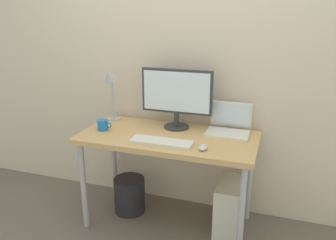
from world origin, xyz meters
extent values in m
plane|color=#665B51|center=(0.00, 0.00, 0.00)|extent=(6.00, 6.00, 0.00)
cube|color=beige|center=(0.00, 0.38, 1.30)|extent=(4.40, 0.04, 2.60)
cube|color=tan|center=(0.00, 0.00, 0.73)|extent=(1.32, 0.63, 0.04)
cylinder|color=#B2B2B7|center=(-0.60, -0.26, 0.35)|extent=(0.04, 0.04, 0.71)
cylinder|color=#B2B2B7|center=(0.60, -0.26, 0.35)|extent=(0.04, 0.04, 0.71)
cylinder|color=#B2B2B7|center=(-0.60, 0.26, 0.35)|extent=(0.04, 0.04, 0.71)
cylinder|color=#B2B2B7|center=(0.60, 0.26, 0.35)|extent=(0.04, 0.04, 0.71)
cylinder|color=#333338|center=(0.01, 0.19, 0.76)|extent=(0.20, 0.20, 0.01)
cylinder|color=#333338|center=(0.01, 0.19, 0.82)|extent=(0.04, 0.04, 0.11)
cube|color=#333338|center=(0.01, 0.19, 1.05)|extent=(0.56, 0.03, 0.34)
cube|color=white|center=(0.01, 0.17, 1.05)|extent=(0.53, 0.01, 0.31)
cube|color=silver|center=(0.42, 0.15, 0.76)|extent=(0.32, 0.22, 0.02)
cube|color=silver|center=(0.42, 0.28, 0.87)|extent=(0.32, 0.05, 0.21)
cube|color=white|center=(0.42, 0.27, 0.87)|extent=(0.30, 0.04, 0.18)
cylinder|color=#B2B2B7|center=(-0.56, 0.22, 0.76)|extent=(0.11, 0.11, 0.01)
cylinder|color=#B2B2B7|center=(-0.56, 0.22, 0.93)|extent=(0.02, 0.02, 0.34)
cone|color=#B2B2B7|center=(-0.56, 0.18, 1.13)|extent=(0.11, 0.14, 0.13)
cube|color=silver|center=(0.01, -0.18, 0.76)|extent=(0.44, 0.14, 0.02)
ellipsoid|color=silver|center=(0.31, -0.19, 0.77)|extent=(0.06, 0.09, 0.03)
cylinder|color=#1E72BF|center=(-0.52, -0.05, 0.79)|extent=(0.08, 0.08, 0.08)
torus|color=#1E72BF|center=(-0.46, -0.05, 0.80)|extent=(0.05, 0.01, 0.05)
cube|color=silver|center=(0.48, 0.02, 0.21)|extent=(0.18, 0.36, 0.42)
cylinder|color=#232328|center=(-0.36, 0.05, 0.15)|extent=(0.26, 0.26, 0.30)
camera|label=1|loc=(0.77, -2.28, 1.65)|focal=36.62mm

